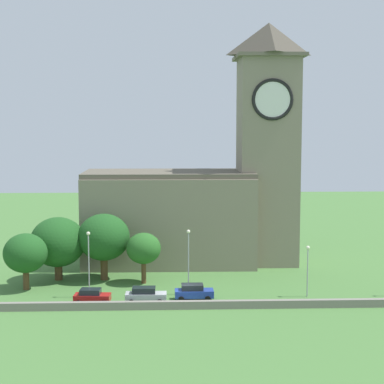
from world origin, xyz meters
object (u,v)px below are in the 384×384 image
tree_riverside_west (58,242)px  tree_by_tower (104,237)px  church (207,189)px  streetlamp_west_mid (89,254)px  tree_churchyard (144,249)px  car_red (92,296)px  streetlamp_central (188,252)px  streetlamp_east_mid (308,262)px  tree_riverside_east (25,253)px  car_blue (194,292)px  car_silver (145,295)px

tree_riverside_west → tree_by_tower: 6.06m
church → streetlamp_west_mid: (-15.05, -18.35, -5.78)m
church → tree_churchyard: (-8.83, -11.96, -6.43)m
car_red → streetlamp_central: size_ratio=0.53×
streetlamp_central → streetlamp_west_mid: bearing=-176.4°
church → car_red: church is taller
church → tree_churchyard: bearing=-126.5°
streetlamp_central → streetlamp_east_mid: (14.10, -1.55, -1.00)m
tree_riverside_east → tree_riverside_west: (3.20, 4.75, 0.47)m
tree_churchyard → tree_riverside_east: bearing=-170.2°
church → car_blue: bearing=-97.7°
streetlamp_west_mid → church: bearing=50.6°
church → streetlamp_west_mid: church is taller
car_red → streetlamp_east_mid: 25.58m
car_red → tree_riverside_west: 13.31m
church → tree_by_tower: size_ratio=3.97×
car_silver → tree_riverside_west: bearing=136.5°
streetlamp_west_mid → tree_churchyard: 8.95m
church → tree_riverside_east: church is taller
car_silver → tree_riverside_east: tree_riverside_east is taller
car_silver → streetlamp_west_mid: bearing=158.8°
car_silver → tree_churchyard: (-0.53, 9.01, 3.61)m
car_blue → tree_riverside_west: bearing=149.8°
car_red → streetlamp_central: bearing=16.9°
car_blue → streetlamp_west_mid: 13.15m
church → car_red: 27.41m
car_silver → tree_by_tower: bearing=117.8°
church → streetlamp_west_mid: 24.43m
car_red → tree_churchyard: bearing=58.2°
car_blue → car_silver: bearing=-168.9°
tree_churchyard → tree_by_tower: bearing=158.9°
car_red → streetlamp_west_mid: bearing=103.1°
car_red → tree_riverside_east: tree_riverside_east is taller
streetlamp_central → tree_churchyard: bearing=134.8°
church → tree_riverside_west: size_ratio=4.18×
streetlamp_west_mid → streetlamp_central: 11.84m
car_blue → tree_riverside_east: (-20.64, 5.40, 3.63)m
streetlamp_east_mid → tree_riverside_west: bearing=163.1°
car_silver → tree_riverside_east: bearing=156.6°
car_blue → tree_by_tower: (-11.43, 9.95, 4.73)m
streetlamp_west_mid → tree_riverside_west: 10.03m
church → car_red: (-14.44, -21.00, -10.10)m
tree_churchyard → tree_riverside_east: 14.72m
streetlamp_central → tree_by_tower: 13.34m
streetlamp_east_mid → tree_by_tower: tree_by_tower is taller
tree_churchyard → car_red: bearing=-121.8°
car_red → tree_riverside_west: tree_riverside_west is taller
church → car_blue: 22.41m
tree_churchyard → church: bearing=53.5°
church → streetlamp_west_mid: bearing=-129.4°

